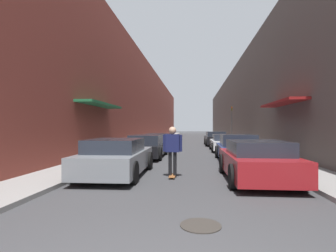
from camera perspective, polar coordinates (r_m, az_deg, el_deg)
The scene contains 15 objects.
ground at distance 29.30m, azimuth 5.13°, elevation -3.50°, with size 150.52×150.52×0.00m, color #38383A.
curb_strip_left at distance 36.42m, azimuth -1.53°, elevation -2.76°, with size 1.80×68.42×0.12m.
curb_strip_right at distance 36.35m, azimuth 12.03°, elevation -2.76°, with size 1.80×68.42×0.12m.
building_row_left at distance 36.99m, azimuth -6.00°, elevation 4.58°, with size 4.90×68.42×9.54m.
building_row_right at distance 36.85m, azimuth 16.53°, elevation 4.22°, with size 4.90×68.42×9.05m.
parked_car_left_0 at distance 9.26m, azimuth -11.11°, elevation -6.74°, with size 1.99×4.36×1.27m.
parked_car_left_1 at distance 14.51m, azimuth -4.54°, elevation -4.45°, with size 1.93×4.56×1.25m.
parked_car_left_2 at distance 19.96m, azimuth -1.77°, elevation -3.37°, with size 2.06×4.52×1.19m.
parked_car_right_0 at distance 8.69m, azimuth 18.69°, elevation -7.20°, with size 1.99×4.12×1.25m.
parked_car_right_1 at distance 13.34m, azimuth 14.82°, elevation -4.72°, with size 1.91×4.08×1.31m.
parked_car_right_2 at distance 18.73m, azimuth 12.22°, elevation -3.59°, with size 1.96×4.08×1.16m.
parked_car_right_3 at distance 24.32m, azimuth 10.27°, elevation -2.71°, with size 1.94×4.50×1.27m.
skateboarder at distance 8.72m, azimuth 0.99°, elevation -4.43°, with size 0.64×0.78×1.68m.
manhole_cover at distance 4.77m, azimuth 7.12°, elevation -20.67°, with size 0.70×0.70×0.02m.
traffic_light at distance 29.79m, azimuth 13.71°, elevation 1.30°, with size 0.16×0.22×3.83m.
Camera 1 is at (0.32, -1.89, 1.68)m, focal length 28.00 mm.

